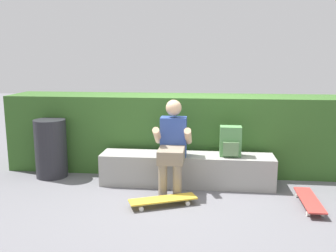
% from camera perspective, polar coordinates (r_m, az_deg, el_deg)
% --- Properties ---
extents(ground_plane, '(24.00, 24.00, 0.00)m').
position_cam_1_polar(ground_plane, '(4.87, 2.63, -10.21)').
color(ground_plane, slate).
extents(bench_main, '(2.34, 0.44, 0.43)m').
position_cam_1_polar(bench_main, '(5.10, 2.88, -6.71)').
color(bench_main, gray).
rests_on(bench_main, ground).
extents(person_skater, '(0.49, 0.62, 1.18)m').
position_cam_1_polar(person_skater, '(4.80, 0.70, -2.65)').
color(person_skater, '#2D4793').
rests_on(person_skater, ground).
extents(skateboard_near_person, '(0.81, 0.50, 0.09)m').
position_cam_1_polar(skateboard_near_person, '(4.44, -0.77, -11.28)').
color(skateboard_near_person, gold).
rests_on(skateboard_near_person, ground).
extents(skateboard_beside_bench, '(0.22, 0.80, 0.09)m').
position_cam_1_polar(skateboard_beside_bench, '(4.73, 20.91, -10.61)').
color(skateboard_beside_bench, '#BC3833').
rests_on(skateboard_beside_bench, ground).
extents(backpack_on_bench, '(0.28, 0.23, 0.40)m').
position_cam_1_polar(backpack_on_bench, '(4.98, 9.59, -2.41)').
color(backpack_on_bench, '#51894C').
rests_on(backpack_on_bench, bench_main).
extents(hedge_row, '(5.90, 0.77, 1.15)m').
position_cam_1_polar(hedge_row, '(5.68, 5.27, -1.12)').
color(hedge_row, '#315A23').
rests_on(hedge_row, ground).
extents(trash_bin, '(0.45, 0.45, 0.84)m').
position_cam_1_polar(trash_bin, '(5.64, -17.58, -3.29)').
color(trash_bin, '#232328').
rests_on(trash_bin, ground).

